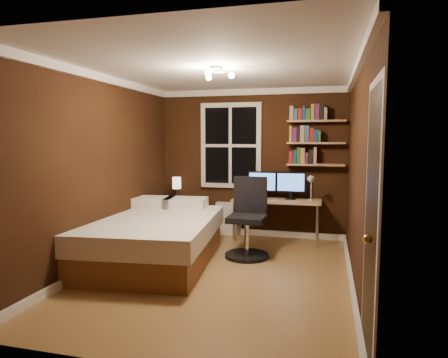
% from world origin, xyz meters
% --- Properties ---
extents(floor, '(4.20, 4.20, 0.00)m').
position_xyz_m(floor, '(0.00, 0.00, 0.00)').
color(floor, olive).
rests_on(floor, ground).
extents(wall_back, '(3.20, 0.04, 2.50)m').
position_xyz_m(wall_back, '(0.00, 2.10, 1.25)').
color(wall_back, black).
rests_on(wall_back, ground).
extents(wall_left, '(0.04, 4.20, 2.50)m').
position_xyz_m(wall_left, '(-1.60, 0.00, 1.25)').
color(wall_left, black).
rests_on(wall_left, ground).
extents(wall_right, '(0.04, 4.20, 2.50)m').
position_xyz_m(wall_right, '(1.60, 0.00, 1.25)').
color(wall_right, black).
rests_on(wall_right, ground).
extents(ceiling, '(3.20, 4.20, 0.02)m').
position_xyz_m(ceiling, '(0.00, 0.00, 2.50)').
color(ceiling, white).
rests_on(ceiling, wall_back).
extents(window, '(1.06, 0.06, 1.46)m').
position_xyz_m(window, '(-0.35, 2.06, 1.55)').
color(window, silver).
rests_on(window, wall_back).
extents(door, '(0.03, 0.82, 2.05)m').
position_xyz_m(door, '(1.59, -1.55, 1.02)').
color(door, black).
rests_on(door, ground).
extents(door_knob, '(0.06, 0.06, 0.06)m').
position_xyz_m(door_knob, '(1.55, -1.85, 1.00)').
color(door_knob, tan).
rests_on(door_knob, door).
extents(ceiling_fixture, '(0.44, 0.44, 0.18)m').
position_xyz_m(ceiling_fixture, '(0.00, -0.10, 2.40)').
color(ceiling_fixture, beige).
rests_on(ceiling_fixture, ceiling).
extents(bookshelf_lower, '(0.92, 0.22, 0.03)m').
position_xyz_m(bookshelf_lower, '(1.08, 1.98, 1.25)').
color(bookshelf_lower, tan).
rests_on(bookshelf_lower, wall_back).
extents(books_row_lower, '(0.42, 0.16, 0.23)m').
position_xyz_m(books_row_lower, '(1.08, 1.98, 1.38)').
color(books_row_lower, maroon).
rests_on(books_row_lower, bookshelf_lower).
extents(bookshelf_middle, '(0.92, 0.22, 0.03)m').
position_xyz_m(bookshelf_middle, '(1.08, 1.98, 1.60)').
color(bookshelf_middle, tan).
rests_on(bookshelf_middle, wall_back).
extents(books_row_middle, '(0.48, 0.16, 0.23)m').
position_xyz_m(books_row_middle, '(1.08, 1.98, 1.73)').
color(books_row_middle, navy).
rests_on(books_row_middle, bookshelf_middle).
extents(bookshelf_upper, '(0.92, 0.22, 0.03)m').
position_xyz_m(bookshelf_upper, '(1.08, 1.98, 1.95)').
color(bookshelf_upper, tan).
rests_on(bookshelf_upper, wall_back).
extents(books_row_upper, '(0.54, 0.16, 0.23)m').
position_xyz_m(books_row_upper, '(1.08, 1.98, 2.08)').
color(books_row_upper, '#275C2F').
rests_on(books_row_upper, bookshelf_upper).
extents(bed, '(1.84, 2.40, 0.76)m').
position_xyz_m(bed, '(-1.00, 0.26, 0.33)').
color(bed, brown).
rests_on(bed, ground).
extents(nightstand, '(0.53, 0.53, 0.57)m').
position_xyz_m(nightstand, '(-1.27, 1.85, 0.28)').
color(nightstand, brown).
rests_on(nightstand, ground).
extents(bedside_lamp, '(0.15, 0.15, 0.43)m').
position_xyz_m(bedside_lamp, '(-1.27, 1.85, 0.78)').
color(bedside_lamp, white).
rests_on(bedside_lamp, nightstand).
extents(radiator, '(0.38, 0.13, 0.57)m').
position_xyz_m(radiator, '(-0.40, 1.99, 0.28)').
color(radiator, silver).
rests_on(radiator, ground).
extents(desk, '(1.43, 0.54, 0.68)m').
position_xyz_m(desk, '(0.48, 1.81, 0.62)').
color(desk, tan).
rests_on(desk, ground).
extents(monitor_left, '(0.48, 0.12, 0.45)m').
position_xyz_m(monitor_left, '(0.23, 1.88, 0.91)').
color(monitor_left, black).
rests_on(monitor_left, desk).
extents(monitor_right, '(0.48, 0.12, 0.45)m').
position_xyz_m(monitor_right, '(0.70, 1.88, 0.91)').
color(monitor_right, black).
rests_on(monitor_right, desk).
extents(desk_lamp, '(0.14, 0.32, 0.44)m').
position_xyz_m(desk_lamp, '(1.03, 1.71, 0.90)').
color(desk_lamp, silver).
rests_on(desk_lamp, desk).
extents(office_chair, '(0.62, 0.62, 1.13)m').
position_xyz_m(office_chair, '(0.20, 0.83, 0.44)').
color(office_chair, black).
rests_on(office_chair, ground).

